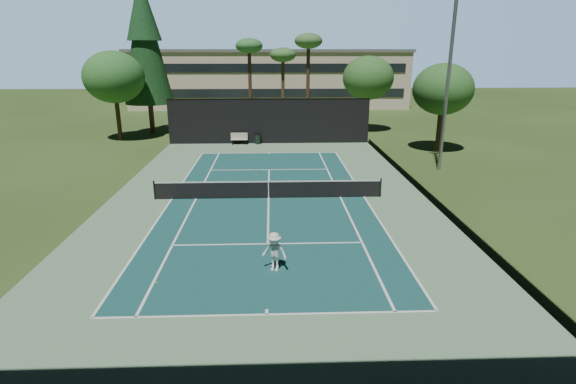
% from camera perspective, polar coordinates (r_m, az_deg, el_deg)
% --- Properties ---
extents(ground, '(160.00, 160.00, 0.00)m').
position_cam_1_polar(ground, '(25.59, -2.48, -0.79)').
color(ground, '#2D491B').
rests_on(ground, ground).
extents(apron_slab, '(18.00, 32.00, 0.01)m').
position_cam_1_polar(apron_slab, '(25.59, -2.48, -0.78)').
color(apron_slab, '#608A62').
rests_on(apron_slab, ground).
extents(court_surface, '(10.97, 23.77, 0.01)m').
position_cam_1_polar(court_surface, '(25.58, -2.48, -0.77)').
color(court_surface, '#174A47').
rests_on(court_surface, ground).
extents(court_lines, '(11.07, 23.87, 0.01)m').
position_cam_1_polar(court_lines, '(25.58, -2.48, -0.75)').
color(court_lines, white).
rests_on(court_lines, ground).
extents(tennis_net, '(12.90, 0.10, 1.10)m').
position_cam_1_polar(tennis_net, '(25.42, -2.50, 0.40)').
color(tennis_net, black).
rests_on(tennis_net, ground).
extents(fence, '(18.04, 32.05, 4.03)m').
position_cam_1_polar(fence, '(25.10, -2.54, 3.61)').
color(fence, black).
rests_on(fence, ground).
extents(player, '(1.14, 0.89, 1.54)m').
position_cam_1_polar(player, '(17.08, -1.74, -7.59)').
color(player, silver).
rests_on(player, ground).
extents(tennis_ball_a, '(0.06, 0.06, 0.06)m').
position_cam_1_polar(tennis_ball_a, '(17.17, -16.31, -10.97)').
color(tennis_ball_a, '#CAEB35').
rests_on(tennis_ball_a, ground).
extents(tennis_ball_b, '(0.06, 0.06, 0.06)m').
position_cam_1_polar(tennis_ball_b, '(27.52, -4.39, 0.56)').
color(tennis_ball_b, '#E2F337').
rests_on(tennis_ball_b, ground).
extents(tennis_ball_c, '(0.07, 0.07, 0.07)m').
position_cam_1_polar(tennis_ball_c, '(30.27, -4.06, 2.13)').
color(tennis_ball_c, '#D6F437').
rests_on(tennis_ball_c, ground).
extents(tennis_ball_d, '(0.06, 0.06, 0.06)m').
position_cam_1_polar(tennis_ball_d, '(28.94, -9.45, 1.21)').
color(tennis_ball_d, '#B1CB2E').
rests_on(tennis_ball_d, ground).
extents(park_bench, '(1.50, 0.45, 1.02)m').
position_cam_1_polar(park_bench, '(40.80, -6.23, 6.80)').
color(park_bench, beige).
rests_on(park_bench, ground).
extents(trash_bin, '(0.56, 0.56, 0.95)m').
position_cam_1_polar(trash_bin, '(40.76, -3.86, 6.76)').
color(trash_bin, black).
rests_on(trash_bin, ground).
extents(pine_tree, '(4.80, 4.80, 15.00)m').
position_cam_1_polar(pine_tree, '(47.92, -17.81, 18.51)').
color(pine_tree, '#4B3320').
rests_on(pine_tree, ground).
extents(palm_a, '(2.80, 2.80, 9.32)m').
position_cam_1_polar(palm_a, '(48.36, -4.95, 17.59)').
color(palm_a, '#40291B').
rests_on(palm_a, ground).
extents(palm_b, '(2.80, 2.80, 8.42)m').
position_cam_1_polar(palm_b, '(50.33, -0.66, 16.70)').
color(palm_b, '#48361F').
rests_on(palm_b, ground).
extents(palm_c, '(2.80, 2.80, 9.77)m').
position_cam_1_polar(palm_c, '(47.46, 2.61, 18.14)').
color(palm_c, '#442A1D').
rests_on(palm_c, ground).
extents(decid_tree_a, '(5.12, 5.12, 7.62)m').
position_cam_1_polar(decid_tree_a, '(47.40, 10.13, 14.05)').
color(decid_tree_a, '#4D3621').
rests_on(decid_tree_a, ground).
extents(decid_tree_b, '(4.80, 4.80, 7.14)m').
position_cam_1_polar(decid_tree_b, '(38.94, 19.09, 12.21)').
color(decid_tree_b, '#44311D').
rests_on(decid_tree_b, ground).
extents(decid_tree_c, '(5.44, 5.44, 8.09)m').
position_cam_1_polar(decid_tree_c, '(44.69, -21.25, 13.42)').
color(decid_tree_c, '#44301D').
rests_on(decid_tree_c, ground).
extents(campus_building, '(40.50, 12.50, 8.30)m').
position_cam_1_polar(campus_building, '(70.39, -2.34, 14.32)').
color(campus_building, beige).
rests_on(campus_building, ground).
extents(light_pole, '(0.90, 0.25, 12.22)m').
position_cam_1_polar(light_pole, '(32.55, 19.71, 13.74)').
color(light_pole, '#94979C').
rests_on(light_pole, ground).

